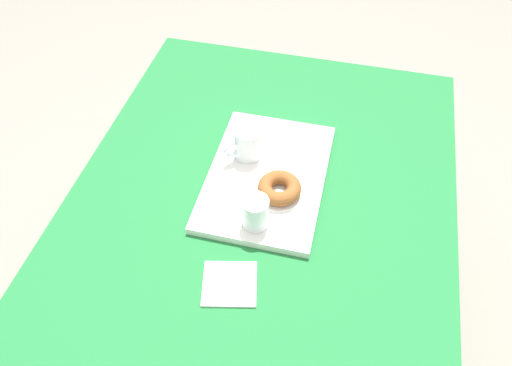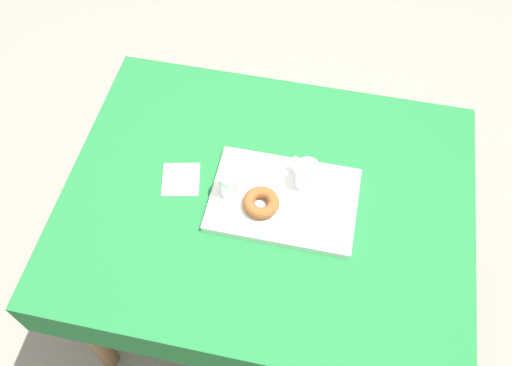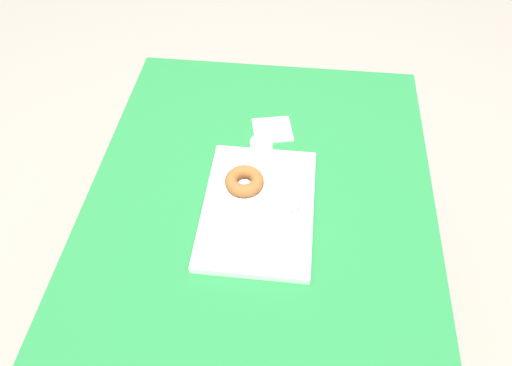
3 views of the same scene
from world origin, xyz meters
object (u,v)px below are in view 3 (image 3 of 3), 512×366
at_px(dining_table, 260,216).
at_px(serving_tray, 259,208).
at_px(donut_plate_left, 244,186).
at_px(paper_napkin, 272,130).
at_px(water_glass_near, 261,153).
at_px(sugar_donut_left, 244,181).
at_px(tea_mug_left, 282,213).

bearing_deg(dining_table, serving_tray, 2.12).
height_order(donut_plate_left, paper_napkin, donut_plate_left).
distance_m(water_glass_near, sugar_donut_left, 0.11).
relative_size(tea_mug_left, sugar_donut_left, 0.84).
xyz_separation_m(dining_table, serving_tray, (0.05, 0.00, 0.11)).
distance_m(dining_table, water_glass_near, 0.19).
relative_size(serving_tray, tea_mug_left, 4.76).
bearing_deg(sugar_donut_left, water_glass_near, 159.96).
bearing_deg(dining_table, tea_mug_left, 32.08).
bearing_deg(water_glass_near, dining_table, 4.48).
bearing_deg(donut_plate_left, water_glass_near, 159.96).
relative_size(tea_mug_left, donut_plate_left, 0.78).
bearing_deg(dining_table, sugar_donut_left, -101.45).
xyz_separation_m(water_glass_near, sugar_donut_left, (0.10, -0.04, -0.01)).
relative_size(tea_mug_left, water_glass_near, 1.09).
height_order(tea_mug_left, water_glass_near, tea_mug_left).
distance_m(dining_table, tea_mug_left, 0.20).
distance_m(tea_mug_left, paper_napkin, 0.39).
bearing_deg(sugar_donut_left, donut_plate_left, 90.00).
height_order(serving_tray, sugar_donut_left, sugar_donut_left).
xyz_separation_m(serving_tray, donut_plate_left, (-0.06, -0.05, 0.01)).
xyz_separation_m(water_glass_near, donut_plate_left, (0.10, -0.04, -0.03)).
bearing_deg(donut_plate_left, serving_tray, 38.05).
height_order(donut_plate_left, sugar_donut_left, sugar_donut_left).
bearing_deg(serving_tray, sugar_donut_left, -141.95).
xyz_separation_m(serving_tray, paper_napkin, (-0.33, 0.01, -0.01)).
relative_size(serving_tray, water_glass_near, 5.19).
xyz_separation_m(tea_mug_left, donut_plate_left, (-0.12, -0.11, -0.04)).
height_order(tea_mug_left, paper_napkin, tea_mug_left).
bearing_deg(dining_table, paper_napkin, 177.74).
xyz_separation_m(serving_tray, sugar_donut_left, (-0.06, -0.05, 0.04)).
distance_m(dining_table, serving_tray, 0.12).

